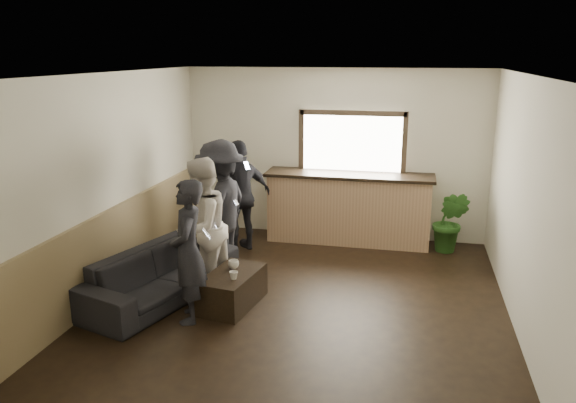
% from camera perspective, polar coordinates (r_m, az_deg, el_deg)
% --- Properties ---
extents(ground, '(5.00, 6.00, 0.01)m').
position_cam_1_polar(ground, '(6.98, 1.00, -10.89)').
color(ground, black).
extents(room_shell, '(5.01, 6.01, 2.80)m').
position_cam_1_polar(room_shell, '(6.65, -5.17, 1.21)').
color(room_shell, silver).
rests_on(room_shell, ground).
extents(bar_counter, '(2.70, 0.68, 2.13)m').
position_cam_1_polar(bar_counter, '(9.22, 6.19, -0.22)').
color(bar_counter, tan).
rests_on(bar_counter, ground).
extents(sofa, '(1.48, 2.35, 0.64)m').
position_cam_1_polar(sofa, '(7.32, -12.75, -7.28)').
color(sofa, black).
rests_on(sofa, ground).
extents(coffee_table, '(0.67, 1.02, 0.42)m').
position_cam_1_polar(coffee_table, '(7.04, -5.65, -8.84)').
color(coffee_table, black).
rests_on(coffee_table, ground).
extents(cup_a, '(0.17, 0.17, 0.11)m').
position_cam_1_polar(cup_a, '(7.08, -5.56, -6.38)').
color(cup_a, silver).
rests_on(cup_a, coffee_table).
extents(cup_b, '(0.15, 0.15, 0.10)m').
position_cam_1_polar(cup_b, '(6.76, -5.54, -7.47)').
color(cup_b, silver).
rests_on(cup_b, coffee_table).
extents(potted_plant, '(0.66, 0.60, 0.99)m').
position_cam_1_polar(potted_plant, '(9.05, 16.16, -1.98)').
color(potted_plant, '#2D6623').
rests_on(potted_plant, ground).
extents(person_a, '(0.55, 0.70, 1.68)m').
position_cam_1_polar(person_a, '(6.52, -10.12, -5.02)').
color(person_a, black).
rests_on(person_a, ground).
extents(person_b, '(0.84, 0.99, 1.78)m').
position_cam_1_polar(person_b, '(7.19, -8.84, -2.62)').
color(person_b, silver).
rests_on(person_b, ground).
extents(person_c, '(0.82, 1.29, 1.89)m').
position_cam_1_polar(person_c, '(7.85, -6.87, -0.62)').
color(person_c, black).
rests_on(person_c, ground).
extents(person_d, '(1.03, 1.03, 1.75)m').
position_cam_1_polar(person_d, '(8.74, -4.82, 0.57)').
color(person_d, black).
rests_on(person_d, ground).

